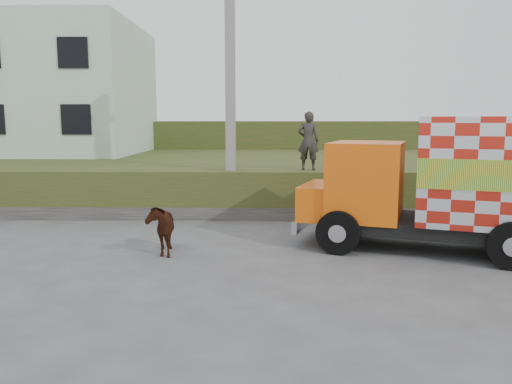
{
  "coord_description": "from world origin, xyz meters",
  "views": [
    {
      "loc": [
        0.1,
        -11.04,
        3.07
      ],
      "look_at": [
        -0.14,
        1.21,
        1.3
      ],
      "focal_mm": 35.0,
      "sensor_mm": 36.0,
      "label": 1
    }
  ],
  "objects_px": {
    "utility_pole": "(230,87)",
    "pedestrian": "(308,141)",
    "cow": "(160,228)",
    "cargo_truck": "(472,184)"
  },
  "relations": [
    {
      "from": "utility_pole",
      "to": "pedestrian",
      "type": "distance_m",
      "value": 2.95
    },
    {
      "from": "cow",
      "to": "pedestrian",
      "type": "bearing_deg",
      "value": 37.81
    },
    {
      "from": "cargo_truck",
      "to": "cow",
      "type": "xyz_separation_m",
      "value": [
        -7.16,
        -0.12,
        -1.02
      ]
    },
    {
      "from": "cow",
      "to": "cargo_truck",
      "type": "bearing_deg",
      "value": -11.68
    },
    {
      "from": "cargo_truck",
      "to": "pedestrian",
      "type": "xyz_separation_m",
      "value": [
        -3.38,
        4.46,
        0.8
      ]
    },
    {
      "from": "utility_pole",
      "to": "cow",
      "type": "distance_m",
      "value": 5.75
    },
    {
      "from": "cargo_truck",
      "to": "cow",
      "type": "height_order",
      "value": "cargo_truck"
    },
    {
      "from": "utility_pole",
      "to": "cargo_truck",
      "type": "xyz_separation_m",
      "value": [
        5.82,
        -4.26,
        -2.45
      ]
    },
    {
      "from": "utility_pole",
      "to": "cargo_truck",
      "type": "bearing_deg",
      "value": -36.24
    },
    {
      "from": "utility_pole",
      "to": "cargo_truck",
      "type": "relative_size",
      "value": 1.08
    }
  ]
}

